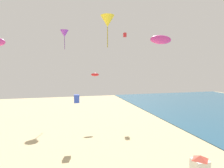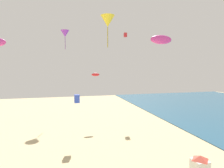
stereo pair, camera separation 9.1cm
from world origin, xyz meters
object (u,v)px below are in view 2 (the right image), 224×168
kite_magenta_parafoil_2 (161,40)px  kite_red_box (125,35)px  kite_purple_delta (65,34)px  kite_yellow_delta (108,21)px  lifeguard_stand (200,164)px  kite_red_parafoil (95,75)px  kite_blue_box (77,99)px

kite_magenta_parafoil_2 → kite_red_box: 18.08m
kite_purple_delta → kite_yellow_delta: bearing=-78.4°
kite_purple_delta → kite_red_box: (11.82, -2.49, -0.18)m
lifeguard_stand → kite_red_parafoil: kite_red_parafoil is taller
lifeguard_stand → kite_blue_box: kite_blue_box is taller
kite_yellow_delta → kite_magenta_parafoil_2: bearing=-1.6°
kite_red_parafoil → kite_yellow_delta: bearing=-93.2°
kite_yellow_delta → kite_red_parafoil: (0.67, 12.21, -6.08)m
kite_yellow_delta → kite_red_box: kite_red_box is taller
kite_blue_box → kite_yellow_delta: 10.12m
kite_red_parafoil → lifeguard_stand: bearing=-77.1°
lifeguard_stand → kite_magenta_parafoil_2: bearing=82.5°
kite_purple_delta → kite_blue_box: bearing=-86.3°
lifeguard_stand → kite_purple_delta: kite_purple_delta is taller
kite_blue_box → kite_red_parafoil: 9.53m
kite_purple_delta → kite_yellow_delta: kite_purple_delta is taller
lifeguard_stand → kite_red_box: kite_red_box is taller
lifeguard_stand → kite_red_parafoil: 22.00m
lifeguard_stand → kite_magenta_parafoil_2: 13.45m
kite_yellow_delta → kite_red_parafoil: kite_yellow_delta is taller
kite_red_box → kite_red_parafoil: bearing=-142.9°
kite_blue_box → kite_red_box: (10.78, 13.64, 10.51)m
kite_magenta_parafoil_2 → kite_yellow_delta: kite_yellow_delta is taller
kite_purple_delta → kite_magenta_parafoil_2: bearing=-62.9°
lifeguard_stand → kite_yellow_delta: kite_yellow_delta is taller
lifeguard_stand → kite_purple_delta: 33.11m
kite_magenta_parafoil_2 → kite_red_box: size_ratio=3.04×
kite_red_parafoil → kite_red_box: size_ratio=1.57×
kite_blue_box → kite_yellow_delta: bearing=-51.6°
kite_red_parafoil → kite_magenta_parafoil_2: bearing=-65.9°
kite_purple_delta → kite_yellow_delta: (4.12, -20.01, -1.87)m
kite_purple_delta → kite_red_parafoil: size_ratio=2.78×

